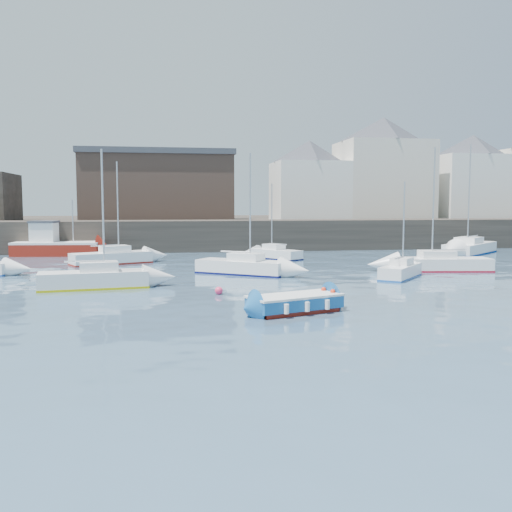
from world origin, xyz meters
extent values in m
plane|color=#2D4760|center=(0.00, 0.00, 0.00)|extent=(220.00, 220.00, 0.00)
cube|color=#28231E|center=(0.00, 35.00, 1.50)|extent=(90.00, 5.00, 3.00)
cube|color=#28231E|center=(0.00, 53.00, 1.40)|extent=(90.00, 32.00, 2.80)
cube|color=beige|center=(20.00, 42.00, 7.30)|extent=(10.00, 8.00, 9.00)
pyramid|color=#3A3D44|center=(20.00, 42.00, 13.20)|extent=(13.36, 13.36, 2.80)
cube|color=white|center=(31.00, 41.50, 6.55)|extent=(9.00, 7.00, 7.50)
pyramid|color=#3A3D44|center=(31.00, 41.50, 11.53)|extent=(11.88, 11.88, 2.45)
cube|color=white|center=(11.00, 41.50, 6.05)|extent=(8.00, 7.00, 6.50)
pyramid|color=#3A3D44|center=(11.00, 41.50, 10.53)|extent=(11.14, 11.14, 2.45)
cube|color=#3D2D26|center=(-6.00, 43.00, 6.30)|extent=(16.00, 10.00, 7.00)
cube|color=#3A3D44|center=(-6.00, 43.00, 10.10)|extent=(16.40, 10.40, 0.60)
cube|color=maroon|center=(-0.01, 1.75, 0.09)|extent=(3.94, 2.65, 0.18)
cube|color=#195A9B|center=(-0.01, 1.75, 0.43)|extent=(4.31, 2.95, 0.50)
cube|color=white|center=(-0.01, 1.75, 0.73)|extent=(4.40, 3.01, 0.09)
cube|color=white|center=(-0.01, 1.75, 0.51)|extent=(3.39, 2.20, 0.45)
cube|color=tan|center=(-0.01, 1.75, 0.62)|extent=(0.67, 1.22, 0.07)
cylinder|color=white|center=(-1.29, 2.30, 0.40)|extent=(0.20, 0.20, 0.40)
cylinder|color=white|center=(-0.65, 0.51, 0.40)|extent=(0.20, 0.20, 0.40)
cylinder|color=white|center=(-0.33, 2.64, 0.40)|extent=(0.20, 0.20, 0.40)
cylinder|color=white|center=(0.31, 0.86, 0.40)|extent=(0.20, 0.20, 0.40)
cylinder|color=white|center=(0.63, 2.99, 0.40)|extent=(0.20, 0.20, 0.40)
cylinder|color=white|center=(1.27, 1.20, 0.40)|extent=(0.20, 0.20, 0.40)
cube|color=maroon|center=(-14.87, 31.50, 0.52)|extent=(7.88, 3.75, 1.04)
cube|color=white|center=(-14.87, 31.50, 1.14)|extent=(7.88, 3.75, 0.19)
cube|color=white|center=(-16.00, 31.64, 2.09)|extent=(2.30, 2.14, 1.71)
cube|color=#3A3D44|center=(-16.00, 31.64, 3.04)|extent=(2.51, 2.35, 0.19)
cylinder|color=silver|center=(-13.46, 31.33, 3.13)|extent=(0.09, 0.09, 3.80)
cube|color=white|center=(-9.33, 10.32, 0.47)|extent=(5.99, 2.62, 0.95)
cube|color=#D0C609|center=(-9.33, 10.32, 0.06)|extent=(6.05, 2.65, 0.13)
cube|color=white|center=(-9.04, 10.36, 1.21)|extent=(2.20, 1.65, 0.53)
cylinder|color=silver|center=(-8.75, 10.40, 4.28)|extent=(0.11, 0.11, 6.66)
cube|color=white|center=(-0.39, 15.36, 0.46)|extent=(6.09, 5.11, 0.91)
cube|color=#0B0D46|center=(-0.39, 15.36, 0.06)|extent=(6.15, 5.16, 0.12)
cube|color=white|center=(-0.14, 15.18, 1.17)|extent=(2.58, 2.42, 0.51)
cylinder|color=silver|center=(0.10, 15.00, 4.41)|extent=(0.10, 0.10, 7.00)
cube|color=white|center=(9.12, 11.68, 0.41)|extent=(4.04, 4.40, 0.82)
cube|color=#1F56AA|center=(9.12, 11.68, 0.05)|extent=(4.08, 4.44, 0.11)
cube|color=white|center=(9.26, 11.86, 1.04)|extent=(1.85, 1.91, 0.45)
cylinder|color=silver|center=(9.41, 12.03, 3.42)|extent=(0.09, 0.09, 5.21)
cube|color=white|center=(13.47, 14.81, 0.46)|extent=(6.82, 3.07, 0.91)
cube|color=maroon|center=(13.47, 14.81, 0.06)|extent=(6.89, 3.10, 0.12)
cube|color=white|center=(13.14, 14.85, 1.16)|extent=(2.51, 1.91, 0.51)
cylinder|color=silver|center=(12.81, 14.90, 4.69)|extent=(0.10, 0.10, 7.56)
cube|color=white|center=(3.91, 25.34, 0.40)|extent=(4.03, 4.85, 0.79)
cube|color=#06093B|center=(3.91, 25.34, 0.05)|extent=(4.07, 4.90, 0.11)
cube|color=white|center=(3.77, 25.53, 1.01)|extent=(1.92, 2.05, 0.44)
cylinder|color=silver|center=(3.63, 25.73, 3.57)|extent=(0.09, 0.09, 5.56)
cube|color=white|center=(22.69, 27.07, 0.50)|extent=(7.52, 7.12, 1.01)
cube|color=#003498|center=(22.69, 27.07, 0.07)|extent=(7.59, 7.19, 0.13)
cube|color=white|center=(22.40, 26.81, 1.29)|extent=(3.30, 3.24, 0.56)
cylinder|color=silver|center=(22.10, 26.55, 5.52)|extent=(0.11, 0.11, 9.03)
cube|color=white|center=(-9.48, 23.28, 0.45)|extent=(6.32, 4.28, 0.91)
cube|color=maroon|center=(-9.48, 23.28, 0.06)|extent=(6.38, 4.33, 0.12)
cube|color=white|center=(-9.20, 23.41, 1.16)|extent=(2.53, 2.20, 0.50)
cylinder|color=silver|center=(-8.93, 23.53, 4.39)|extent=(0.10, 0.10, 6.97)
sphere|color=#FF3465|center=(-2.74, 7.19, 0.00)|extent=(0.41, 0.41, 0.41)
sphere|color=#FF3465|center=(3.23, 6.82, 0.00)|extent=(0.39, 0.39, 0.39)
sphere|color=#FF3465|center=(-1.05, 18.76, 0.00)|extent=(0.42, 0.42, 0.42)
camera|label=1|loc=(-5.59, -21.76, 4.65)|focal=40.00mm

